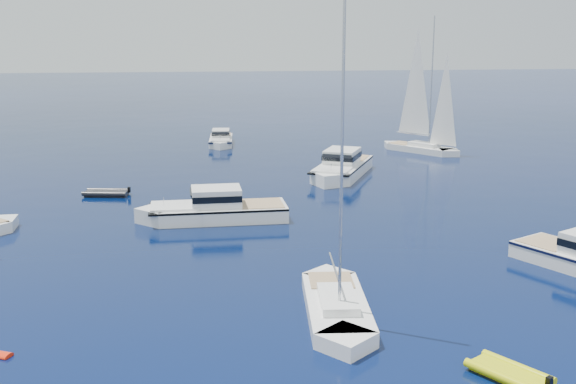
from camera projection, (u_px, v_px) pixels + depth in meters
motor_cruiser_centre at (214, 220)px, 50.19m from camera, size 11.54×3.84×3.00m
motor_cruiser_distant at (341, 176)px, 64.96m from camera, size 8.48×12.48×3.17m
motor_cruiser_horizon at (221, 145)px, 82.44m from camera, size 3.13×8.74×2.26m
sailboat_fore at (336, 314)px, 33.80m from camera, size 3.67×11.04×15.95m
sailboat_sails_r at (420, 152)px, 77.69m from camera, size 8.50×9.65×15.06m
tender_yellow at (509, 379)px, 27.56m from camera, size 3.38×3.80×0.95m
tender_grey_far at (107, 196)px, 57.48m from camera, size 4.04×2.66×0.95m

